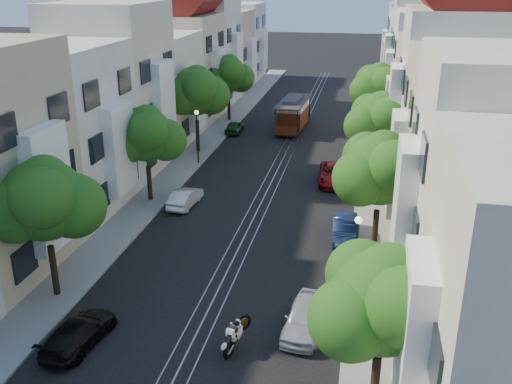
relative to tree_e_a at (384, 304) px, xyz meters
The scene contains 27 objects.
ground 32.17m from the tree_e_a, 103.17° to the left, with size 200.00×200.00×0.00m, color black.
sidewalk_east 31.33m from the tree_e_a, 90.02° to the left, with size 2.50×80.00×0.12m, color gray.
sidewalk_west 34.52m from the tree_e_a, 115.07° to the left, with size 2.50×80.00×0.12m, color gray.
rail_left 32.29m from the tree_e_a, 104.13° to the left, with size 0.06×80.00×0.02m, color gray.
rail_slot 32.16m from the tree_e_a, 103.17° to the left, with size 0.06×80.00×0.02m, color gray.
rail_right 32.04m from the tree_e_a, 102.21° to the left, with size 0.06×80.00×0.02m, color gray.
lane_line 32.16m from the tree_e_a, 103.17° to the left, with size 0.08×80.00×0.01m, color tan.
townhouses_east 31.29m from the tree_e_a, 81.53° to the left, with size 7.75×72.00×12.00m.
townhouses_west 36.38m from the tree_e_a, 121.73° to the left, with size 7.75×72.00×11.76m.
tree_e_a is the anchor object (origin of this frame).
tree_e_b 12.00m from the tree_e_a, 90.00° to the left, with size 4.93×4.08×6.68m.
tree_e_c 23.00m from the tree_e_a, 90.00° to the left, with size 4.84×3.99×6.52m.
tree_e_d 34.00m from the tree_e_a, 90.00° to the left, with size 5.01×4.16×6.85m.
tree_w_a 15.25m from the tree_e_a, 160.85° to the left, with size 4.93×4.08×6.68m.
tree_w_b 22.28m from the tree_e_a, 130.27° to the left, with size 4.72×3.87×6.27m.
tree_w_c 31.49m from the tree_e_a, 117.22° to the left, with size 5.13×4.28×7.09m.
tree_w_d 41.57m from the tree_e_a, 110.27° to the left, with size 4.84×3.99×6.52m.
lamp_east 7.26m from the tree_e_a, 97.79° to the left, with size 0.32×0.32×4.16m.
lamp_west 28.51m from the tree_e_a, 118.45° to the left, with size 0.32×0.32×4.16m.
sportbike_rider 7.08m from the tree_e_a, 153.81° to the left, with size 0.82×1.88×1.35m.
cable_car 37.81m from the tree_e_a, 101.77° to the left, with size 2.72×7.45×2.82m.
parked_car_e_near 6.51m from the tree_e_a, 122.50° to the left, with size 1.53×3.80×1.30m, color #B0B3BD.
parked_car_e_mid 14.18m from the tree_e_a, 96.98° to the left, with size 1.36×3.90×1.29m, color #0C173D.
parked_car_e_far 23.31m from the tree_e_a, 97.14° to the left, with size 2.15×4.67×1.30m, color maroon.
parked_car_w_near 12.40m from the tree_e_a, behind, with size 1.59×3.90×1.13m, color black.
parked_car_w_mid 20.82m from the tree_e_a, 125.71° to the left, with size 1.21×3.47×1.14m, color silver.
parked_car_w_far 37.09m from the tree_e_a, 110.40° to the left, with size 1.35×3.36×1.14m, color #173716.
Camera 1 is at (6.27, -18.78, 14.05)m, focal length 40.00 mm.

